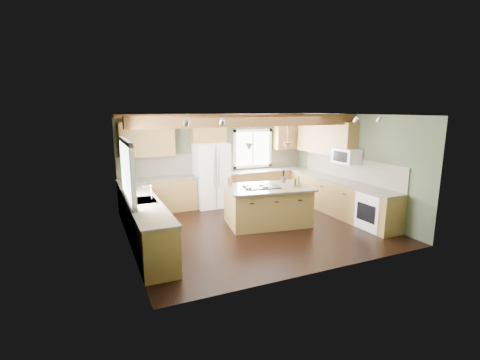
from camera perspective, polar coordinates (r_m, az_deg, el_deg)
name	(u,v)px	position (r m, az deg, el deg)	size (l,w,h in m)	color
floor	(254,227)	(8.24, 2.35, -7.75)	(5.60, 5.60, 0.00)	black
ceiling	(255,115)	(7.78, 2.51, 10.64)	(5.60, 5.60, 0.00)	silver
wall_back	(217,159)	(10.17, -3.86, 3.51)	(5.60, 5.60, 0.00)	#3D4632
wall_left	(126,183)	(7.13, -18.15, -0.54)	(5.00, 5.00, 0.00)	#3D4632
wall_right	(351,165)	(9.47, 17.79, 2.37)	(5.00, 5.00, 0.00)	#3D4632
ceiling_beam	(253,121)	(7.87, 2.17, 9.71)	(5.55, 0.26, 0.26)	#4C2D15
soffit_trim	(217,116)	(9.98, -3.76, 10.50)	(5.55, 0.20, 0.10)	#4C2D15
backsplash_back	(217,162)	(10.17, -3.83, 2.99)	(5.58, 0.03, 0.58)	brown
backsplash_right	(349,168)	(9.52, 17.49, 1.88)	(0.03, 3.70, 0.58)	brown
base_cab_back_left	(158,196)	(9.59, -13.26, -2.52)	(2.02, 0.60, 0.88)	brown
counter_back_left	(157,179)	(9.49, -13.39, 0.17)	(2.06, 0.64, 0.04)	brown
base_cab_back_right	(266,185)	(10.66, 4.29, -0.82)	(2.62, 0.60, 0.88)	brown
counter_back_right	(266,170)	(10.57, 4.33, 1.61)	(2.66, 0.64, 0.04)	brown
base_cab_left	(144,223)	(7.43, -15.47, -6.76)	(0.60, 3.70, 0.88)	brown
counter_left	(143,201)	(7.31, -15.66, -3.34)	(0.64, 3.74, 0.04)	brown
base_cab_right	(339,198)	(9.49, 15.91, -2.81)	(0.60, 3.70, 0.88)	brown
counter_right	(340,181)	(9.39, 16.06, -0.09)	(0.64, 3.74, 0.04)	brown
upper_cab_back_left	(147,139)	(9.43, -15.03, 6.47)	(1.40, 0.35, 0.90)	brown
upper_cab_over_fridge	(208,130)	(9.83, -5.23, 8.18)	(0.96, 0.35, 0.70)	brown
upper_cab_right	(325,137)	(9.97, 13.81, 6.79)	(0.35, 2.20, 0.90)	brown
upper_cab_back_corner	(288,134)	(10.96, 7.87, 7.42)	(0.90, 0.35, 0.90)	brown
window_left	(126,170)	(7.14, -18.16, 1.51)	(0.04, 1.60, 1.05)	white
window_back	(252,148)	(10.57, 2.03, 5.20)	(1.10, 0.04, 1.00)	white
sink	(143,201)	(7.30, -15.66, -3.30)	(0.50, 0.65, 0.03)	#262628
faucet	(151,193)	(7.30, -14.33, -2.07)	(0.02, 0.02, 0.28)	#B2B2B7
dishwasher	(157,245)	(6.23, -13.49, -10.39)	(0.60, 0.60, 0.84)	white
oven	(376,211)	(8.57, 21.42, -4.79)	(0.60, 0.72, 0.84)	white
microwave	(346,156)	(9.26, 17.07, 3.78)	(0.40, 0.70, 0.38)	white
pendant_left	(249,147)	(7.95, 1.50, 5.47)	(0.18, 0.18, 0.16)	#B2B2B7
pendant_right	(287,146)	(8.26, 7.77, 5.60)	(0.18, 0.18, 0.16)	#B2B2B7
refrigerator	(211,175)	(9.79, -4.71, 0.80)	(0.90, 0.74, 1.80)	white
island	(267,206)	(8.37, 4.53, -4.31)	(1.87, 1.15, 0.88)	olive
island_top	(268,188)	(8.25, 4.58, -1.24)	(2.00, 1.27, 0.04)	brown
cooktop	(262,187)	(8.20, 3.56, -1.10)	(0.81, 0.54, 0.02)	black
knife_block	(230,182)	(8.32, -1.65, -0.32)	(0.11, 0.08, 0.18)	brown
utensil_crock	(283,179)	(8.79, 7.13, 0.11)	(0.11, 0.11, 0.14)	#443D36
bottle_tray	(297,181)	(8.37, 9.27, -0.22)	(0.25, 0.25, 0.23)	brown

